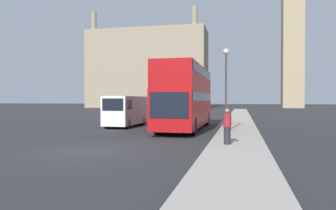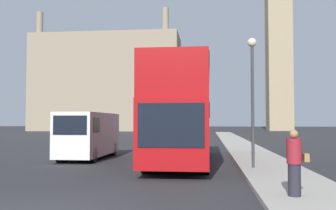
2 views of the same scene
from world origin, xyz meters
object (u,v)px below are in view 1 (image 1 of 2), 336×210
at_px(white_van, 126,110).
at_px(street_lamp, 226,77).
at_px(red_double_decker_bus, 186,95).
at_px(pedestrian, 227,126).

height_order(white_van, street_lamp, street_lamp).
bearing_deg(red_double_decker_bus, pedestrian, -68.85).
relative_size(red_double_decker_bus, white_van, 2.03).
bearing_deg(white_van, street_lamp, -26.91).
distance_m(red_double_decker_bus, white_van, 5.40).
distance_m(red_double_decker_bus, pedestrian, 9.43).
bearing_deg(street_lamp, red_double_decker_bus, 136.17).
xyz_separation_m(red_double_decker_bus, pedestrian, (3.35, -8.67, -1.57)).
xyz_separation_m(red_double_decker_bus, street_lamp, (3.02, -2.90, 1.09)).
bearing_deg(pedestrian, white_van, 130.56).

